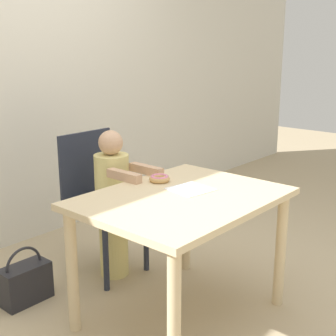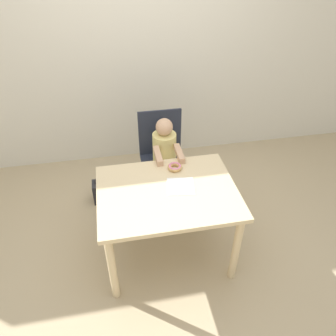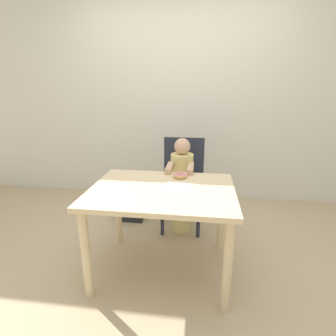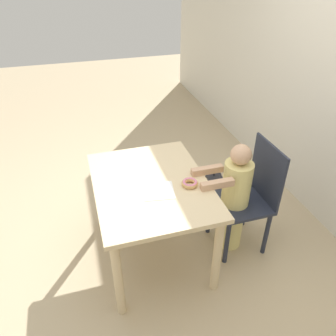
{
  "view_description": "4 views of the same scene",
  "coord_description": "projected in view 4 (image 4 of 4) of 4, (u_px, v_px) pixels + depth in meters",
  "views": [
    {
      "loc": [
        -1.79,
        -1.46,
        1.46
      ],
      "look_at": [
        0.03,
        0.12,
        0.82
      ],
      "focal_mm": 50.0,
      "sensor_mm": 36.0,
      "label": 1
    },
    {
      "loc": [
        -0.34,
        -1.83,
        2.31
      ],
      "look_at": [
        0.03,
        0.12,
        0.82
      ],
      "focal_mm": 35.0,
      "sensor_mm": 36.0,
      "label": 2
    },
    {
      "loc": [
        0.28,
        -1.76,
        1.41
      ],
      "look_at": [
        0.03,
        0.12,
        0.82
      ],
      "focal_mm": 28.0,
      "sensor_mm": 36.0,
      "label": 3
    },
    {
      "loc": [
        1.85,
        -0.43,
        2.07
      ],
      "look_at": [
        0.03,
        0.12,
        0.82
      ],
      "focal_mm": 35.0,
      "sensor_mm": 36.0,
      "label": 4
    }
  ],
  "objects": [
    {
      "name": "ground_plane",
      "position": [
        153.0,
        251.0,
        2.72
      ],
      "size": [
        12.0,
        12.0,
        0.0
      ],
      "primitive_type": "plane",
      "color": "tan"
    },
    {
      "name": "chair",
      "position": [
        249.0,
        197.0,
        2.57
      ],
      "size": [
        0.42,
        0.41,
        0.92
      ],
      "color": "#232838",
      "rests_on": "ground_plane"
    },
    {
      "name": "donut",
      "position": [
        190.0,
        183.0,
        2.3
      ],
      "size": [
        0.12,
        0.12,
        0.04
      ],
      "color": "tan",
      "rests_on": "dining_table"
    },
    {
      "name": "dining_table",
      "position": [
        151.0,
        194.0,
        2.39
      ],
      "size": [
        1.05,
        0.8,
        0.7
      ],
      "color": "beige",
      "rests_on": "ground_plane"
    },
    {
      "name": "napkin",
      "position": [
        159.0,
        191.0,
        2.26
      ],
      "size": [
        0.23,
        0.23,
        0.0
      ],
      "color": "white",
      "rests_on": "dining_table"
    },
    {
      "name": "child_figure",
      "position": [
        234.0,
        198.0,
        2.53
      ],
      "size": [
        0.23,
        0.44,
        0.96
      ],
      "color": "#E0D17F",
      "rests_on": "ground_plane"
    },
    {
      "name": "handbag",
      "position": [
        217.0,
        190.0,
        3.23
      ],
      "size": [
        0.29,
        0.15,
        0.34
      ],
      "color": "#232328",
      "rests_on": "ground_plane"
    }
  ]
}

